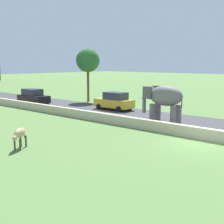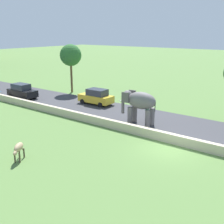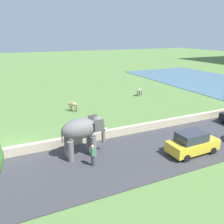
{
  "view_description": "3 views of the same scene",
  "coord_description": "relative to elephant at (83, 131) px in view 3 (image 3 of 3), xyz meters",
  "views": [
    {
      "loc": [
        -16.36,
        -7.77,
        4.68
      ],
      "look_at": [
        -1.33,
        5.51,
        1.47
      ],
      "focal_mm": 49.43,
      "sensor_mm": 36.0,
      "label": 1
    },
    {
      "loc": [
        -17.17,
        -7.99,
        8.1
      ],
      "look_at": [
        2.14,
        6.6,
        1.11
      ],
      "focal_mm": 45.45,
      "sensor_mm": 36.0,
      "label": 2
    },
    {
      "loc": [
        18.67,
        -0.14,
        8.72
      ],
      "look_at": [
        -0.7,
        8.87,
        1.65
      ],
      "focal_mm": 37.82,
      "sensor_mm": 36.0,
      "label": 3
    }
  ],
  "objects": [
    {
      "name": "cow_grey",
      "position": [
        -13.86,
        13.3,
        -1.2
      ],
      "size": [
        1.03,
        1.35,
        1.15
      ],
      "color": "gray",
      "rests_on": "ground"
    },
    {
      "name": "barrier_wall",
      "position": [
        -2.21,
        13.41,
        -1.67
      ],
      "size": [
        0.4,
        110.0,
        0.73
      ],
      "primitive_type": "cube",
      "color": "beige",
      "rests_on": "ground"
    },
    {
      "name": "lake",
      "position": [
        -17.41,
        31.24,
        -2.0
      ],
      "size": [
        36.0,
        18.0,
        0.08
      ],
      "primitive_type": "cube",
      "color": "#426B84",
      "rests_on": "ground"
    },
    {
      "name": "person_beside_elephant",
      "position": [
        1.68,
        0.12,
        -1.16
      ],
      "size": [
        0.36,
        0.22,
        1.63
      ],
      "color": "#33333D",
      "rests_on": "ground"
    },
    {
      "name": "cow_tan",
      "position": [
        -10.83,
        2.3,
        -1.2
      ],
      "size": [
        1.34,
        1.05,
        1.15
      ],
      "color": "tan",
      "rests_on": "ground"
    },
    {
      "name": "car_yellow",
      "position": [
        3.16,
        7.59,
        -1.14
      ],
      "size": [
        1.85,
        4.03,
        1.8
      ],
      "color": "gold",
      "rests_on": "ground"
    },
    {
      "name": "ground_plane",
      "position": [
        -3.41,
        -4.59,
        -2.04
      ],
      "size": [
        220.0,
        220.0,
        0.0
      ],
      "primitive_type": "plane",
      "color": "#567A3D"
    },
    {
      "name": "elephant",
      "position": [
        0.0,
        0.0,
        0.0
      ],
      "size": [
        1.53,
        3.49,
        2.99
      ],
      "color": "slate",
      "rests_on": "ground"
    }
  ]
}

